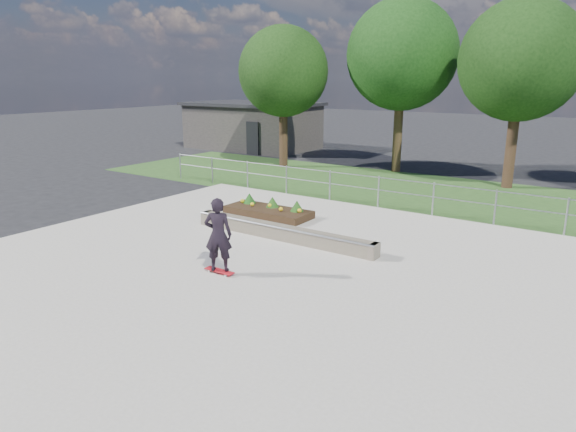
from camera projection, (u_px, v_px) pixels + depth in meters
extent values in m
plane|color=black|center=(247.00, 271.00, 12.52)|extent=(120.00, 120.00, 0.00)
cube|color=#28491D|center=(414.00, 191.00, 21.27)|extent=(30.00, 8.00, 0.02)
cube|color=#AAA397|center=(246.00, 270.00, 12.51)|extent=(15.00, 15.00, 0.06)
cylinder|color=#979AA0|center=(180.00, 166.00, 23.80)|extent=(0.06, 0.06, 1.20)
cylinder|color=gray|center=(212.00, 170.00, 22.70)|extent=(0.06, 0.06, 1.20)
cylinder|color=gray|center=(247.00, 175.00, 21.61)|extent=(0.06, 0.06, 1.20)
cylinder|color=gray|center=(286.00, 180.00, 20.51)|extent=(0.06, 0.06, 1.20)
cylinder|color=#92949A|center=(330.00, 186.00, 19.42)|extent=(0.06, 0.06, 1.20)
cylinder|color=#999BA1|center=(378.00, 193.00, 18.33)|extent=(0.06, 0.06, 1.20)
cylinder|color=#919599|center=(433.00, 200.00, 17.23)|extent=(0.06, 0.06, 1.20)
cylinder|color=gray|center=(495.00, 208.00, 16.14)|extent=(0.06, 0.06, 1.20)
cylinder|color=#95979D|center=(566.00, 218.00, 15.05)|extent=(0.06, 0.06, 1.20)
cylinder|color=#919399|center=(379.00, 177.00, 18.18)|extent=(20.00, 0.04, 0.04)
cylinder|color=#96999E|center=(378.00, 190.00, 18.30)|extent=(20.00, 0.04, 0.04)
cube|color=#302D2B|center=(253.00, 127.00, 34.13)|extent=(8.00, 5.00, 2.80)
cube|color=black|center=(252.00, 104.00, 33.74)|extent=(8.40, 5.40, 0.20)
cube|color=black|center=(253.00, 138.00, 31.11)|extent=(0.90, 0.10, 2.00)
cylinder|color=black|center=(283.00, 139.00, 26.85)|extent=(0.44, 0.44, 2.93)
sphere|color=black|center=(283.00, 71.00, 25.96)|extent=(4.55, 4.55, 4.55)
cylinder|color=#352515|center=(397.00, 138.00, 25.38)|extent=(0.44, 0.44, 3.38)
sphere|color=black|center=(402.00, 55.00, 24.35)|extent=(5.25, 5.25, 5.25)
cylinder|color=#311E13|center=(511.00, 151.00, 21.60)|extent=(0.44, 0.44, 3.15)
sphere|color=black|center=(521.00, 60.00, 20.64)|extent=(4.90, 4.90, 4.90)
cube|color=brown|center=(282.00, 233.00, 14.77)|extent=(6.00, 0.40, 0.40)
cylinder|color=#989CA1|center=(278.00, 227.00, 14.56)|extent=(6.00, 0.06, 0.06)
cube|color=#65594A|center=(207.00, 218.00, 16.35)|extent=(0.15, 0.42, 0.40)
cube|color=brown|center=(374.00, 251.00, 13.18)|extent=(0.15, 0.42, 0.40)
cube|color=black|center=(268.00, 212.00, 17.32)|extent=(3.00, 1.20, 0.25)
sphere|color=yellow|center=(242.00, 201.00, 18.01)|extent=(0.14, 0.14, 0.14)
sphere|color=yellow|center=(252.00, 204.00, 17.52)|extent=(0.14, 0.14, 0.14)
sphere|color=yellow|center=(270.00, 205.00, 17.35)|extent=(0.14, 0.14, 0.14)
sphere|color=gold|center=(281.00, 209.00, 16.86)|extent=(0.14, 0.14, 0.14)
sphere|color=yellow|center=(299.00, 211.00, 16.69)|extent=(0.14, 0.14, 0.14)
cone|color=#144313|center=(249.00, 198.00, 17.99)|extent=(0.44, 0.44, 0.36)
cone|color=#1C4513|center=(272.00, 202.00, 17.44)|extent=(0.44, 0.44, 0.36)
cone|color=#194012|center=(297.00, 206.00, 16.90)|extent=(0.44, 0.44, 0.36)
cylinder|color=silver|center=(209.00, 271.00, 12.29)|extent=(0.05, 0.03, 0.05)
cylinder|color=silver|center=(214.00, 269.00, 12.43)|extent=(0.05, 0.03, 0.05)
cylinder|color=silver|center=(225.00, 276.00, 12.01)|extent=(0.05, 0.03, 0.05)
cylinder|color=silver|center=(230.00, 274.00, 12.15)|extent=(0.05, 0.03, 0.05)
cylinder|color=gray|center=(211.00, 269.00, 12.36)|extent=(0.02, 0.18, 0.02)
cylinder|color=#A7A6AC|center=(228.00, 274.00, 12.07)|extent=(0.02, 0.18, 0.02)
cube|color=#B1151D|center=(220.00, 271.00, 12.21)|extent=(0.80, 0.21, 0.02)
imported|color=black|center=(218.00, 235.00, 11.97)|extent=(0.77, 0.69, 1.77)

